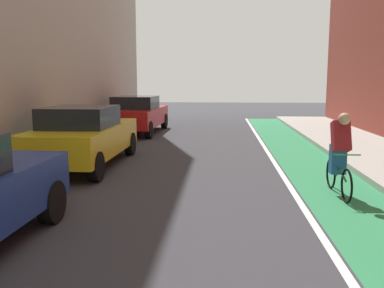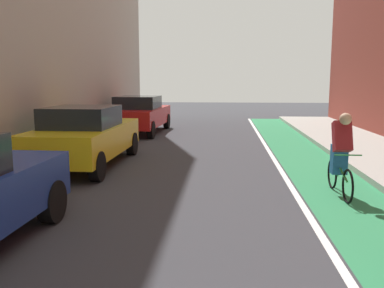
{
  "view_description": "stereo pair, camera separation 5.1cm",
  "coord_description": "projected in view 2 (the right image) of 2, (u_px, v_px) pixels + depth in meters",
  "views": [
    {
      "loc": [
        0.7,
        6.56,
        2.18
      ],
      "look_at": [
        0.28,
        12.57,
        1.26
      ],
      "focal_mm": 39.43,
      "sensor_mm": 36.0,
      "label": 1
    },
    {
      "loc": [
        0.75,
        6.57,
        2.18
      ],
      "look_at": [
        0.28,
        12.57,
        1.26
      ],
      "focal_mm": 39.43,
      "sensor_mm": 36.0,
      "label": 2
    }
  ],
  "objects": [
    {
      "name": "ground_plane",
      "position": [
        171.0,
        232.0,
        6.09
      ],
      "size": [
        71.97,
        71.97,
        0.0
      ],
      "primitive_type": "plane",
      "color": "#38383D"
    },
    {
      "name": "bike_lane_paint",
      "position": [
        347.0,
        198.0,
        7.83
      ],
      "size": [
        1.6,
        32.71,
        0.0
      ],
      "primitive_type": "cube",
      "color": "#2D8451",
      "rests_on": "ground"
    },
    {
      "name": "lane_divider_stripe",
      "position": [
        298.0,
        197.0,
        7.9
      ],
      "size": [
        0.12,
        32.71,
        0.0
      ],
      "primitive_type": "cube",
      "color": "white",
      "rests_on": "ground"
    },
    {
      "name": "parked_sedan_yellow_cab",
      "position": [
        85.0,
        136.0,
        10.69
      ],
      "size": [
        1.89,
        4.44,
        1.53
      ],
      "color": "yellow",
      "rests_on": "ground"
    },
    {
      "name": "parked_sedan_red",
      "position": [
        139.0,
        114.0,
        17.48
      ],
      "size": [
        2.06,
        4.59,
        1.53
      ],
      "color": "red",
      "rests_on": "ground"
    },
    {
      "name": "cyclist_far",
      "position": [
        341.0,
        154.0,
        7.93
      ],
      "size": [
        0.48,
        1.67,
        1.59
      ],
      "color": "black",
      "rests_on": "ground"
    }
  ]
}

